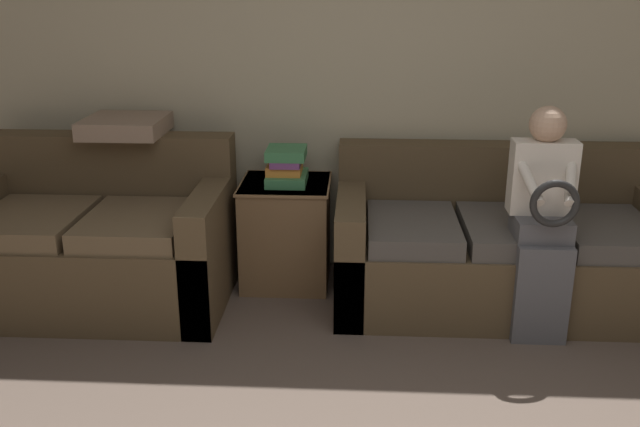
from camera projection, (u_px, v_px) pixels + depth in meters
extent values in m
cube|color=#BCB293|center=(391.00, 67.00, 4.28)|extent=(7.95, 0.06, 2.55)
cube|color=brown|center=(501.00, 268.00, 4.09)|extent=(1.90, 0.94, 0.41)
cube|color=brown|center=(496.00, 179.00, 4.30)|extent=(1.90, 0.20, 0.43)
cube|color=brown|center=(351.00, 247.00, 4.10)|extent=(0.16, 0.94, 0.63)
cube|color=#514C47|center=(413.00, 229.00, 3.94)|extent=(0.49, 0.70, 0.11)
cube|color=#514C47|center=(509.00, 231.00, 3.91)|extent=(0.49, 0.70, 0.11)
cube|color=#514C47|center=(606.00, 233.00, 3.88)|extent=(0.49, 0.70, 0.11)
cube|color=brown|center=(96.00, 264.00, 4.08)|extent=(1.50, 0.92, 0.46)
cube|color=brown|center=(110.00, 171.00, 4.28)|extent=(1.50, 0.20, 0.45)
cube|color=brown|center=(211.00, 248.00, 4.01)|extent=(0.16, 0.92, 0.68)
cube|color=brown|center=(32.00, 222.00, 3.91)|extent=(0.56, 0.68, 0.11)
cube|color=brown|center=(138.00, 224.00, 3.88)|extent=(0.56, 0.68, 0.11)
cube|color=#56565B|center=(541.00, 294.00, 3.63)|extent=(0.28, 0.10, 0.52)
cube|color=#56565B|center=(541.00, 226.00, 3.66)|extent=(0.28, 0.28, 0.11)
cube|color=silver|center=(542.00, 177.00, 3.64)|extent=(0.33, 0.14, 0.38)
sphere|color=tan|center=(548.00, 124.00, 3.55)|extent=(0.19, 0.19, 0.19)
torus|color=black|center=(555.00, 204.00, 3.41)|extent=(0.24, 0.04, 0.24)
cylinder|color=silver|center=(528.00, 178.00, 3.51)|extent=(0.12, 0.31, 0.22)
cylinder|color=silver|center=(571.00, 179.00, 3.50)|extent=(0.12, 0.31, 0.22)
cube|color=brown|center=(286.00, 233.00, 4.32)|extent=(0.51, 0.51, 0.63)
cube|color=brown|center=(285.00, 184.00, 4.22)|extent=(0.53, 0.53, 0.02)
cube|color=#3D8451|center=(287.00, 178.00, 4.20)|extent=(0.23, 0.30, 0.06)
cube|color=orange|center=(285.00, 168.00, 4.20)|extent=(0.20, 0.22, 0.05)
cube|color=#7A4284|center=(286.00, 161.00, 4.17)|extent=(0.17, 0.24, 0.04)
cube|color=#3D8451|center=(286.00, 153.00, 4.16)|extent=(0.23, 0.25, 0.06)
cube|color=gray|center=(125.00, 126.00, 4.18)|extent=(0.46, 0.46, 0.10)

